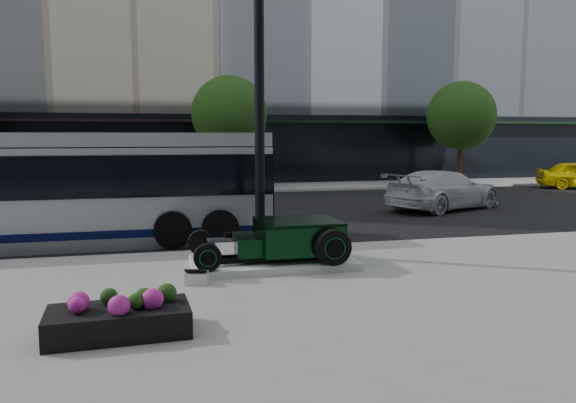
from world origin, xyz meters
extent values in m
plane|color=black|center=(0.00, 0.00, 0.00)|extent=(120.00, 120.00, 0.00)
cube|color=gray|center=(0.00, 14.00, 0.06)|extent=(70.00, 4.00, 0.12)
cube|color=black|center=(-10.00, 16.20, 2.00)|extent=(22.00, 0.50, 4.00)
cube|color=black|center=(13.00, 16.20, 2.00)|extent=(24.00, 0.50, 4.00)
cube|color=black|center=(-10.00, 15.60, 3.60)|extent=(22.00, 1.60, 0.15)
cube|color=black|center=(13.00, 15.60, 3.60)|extent=(24.00, 1.60, 0.15)
cylinder|color=black|center=(1.00, 13.00, 1.42)|extent=(0.28, 0.28, 2.60)
sphere|color=#1E3E11|center=(1.00, 13.00, 3.92)|extent=(3.80, 3.80, 3.80)
sphere|color=#1E3E11|center=(1.60, 13.30, 3.32)|extent=(2.60, 2.60, 2.60)
cylinder|color=black|center=(14.00, 13.00, 1.42)|extent=(0.28, 0.28, 2.60)
sphere|color=#1E3E11|center=(14.00, 13.00, 3.92)|extent=(3.80, 3.80, 3.80)
sphere|color=#1E3E11|center=(14.60, 13.30, 3.32)|extent=(2.60, 2.60, 2.60)
cube|color=silver|center=(-0.48, -3.99, 0.20)|extent=(3.40, 1.80, 0.15)
cube|color=black|center=(-0.48, -4.44, 0.37)|extent=(3.00, 0.08, 0.10)
cube|color=black|center=(-0.48, -3.54, 0.37)|extent=(3.00, 0.08, 0.10)
cube|color=black|center=(0.07, -3.99, 0.72)|extent=(1.70, 1.45, 0.62)
cube|color=black|center=(0.07, -3.99, 1.05)|extent=(1.70, 1.45, 0.06)
cube|color=black|center=(-1.03, -3.99, 0.60)|extent=(0.55, 1.05, 0.38)
cube|color=silver|center=(-1.58, -3.99, 0.55)|extent=(0.55, 0.55, 0.34)
cylinder|color=black|center=(-1.43, -3.99, 0.82)|extent=(0.18, 0.18, 0.10)
cylinder|color=black|center=(-1.93, -3.99, 0.43)|extent=(0.06, 1.55, 0.06)
cylinder|color=black|center=(0.57, -4.84, 0.63)|extent=(0.72, 0.24, 0.72)
cylinder|color=black|center=(0.57, -4.97, 0.63)|extent=(0.37, 0.02, 0.37)
torus|color=#0A3C22|center=(0.57, -4.98, 0.63)|extent=(0.44, 0.02, 0.44)
cylinder|color=black|center=(0.57, -3.14, 0.63)|extent=(0.72, 0.24, 0.72)
cylinder|color=black|center=(0.57, -3.02, 0.63)|extent=(0.37, 0.02, 0.37)
torus|color=#0A3C22|center=(0.57, -3.01, 0.63)|extent=(0.44, 0.02, 0.44)
cylinder|color=black|center=(-1.93, -4.77, 0.54)|extent=(0.54, 0.16, 0.54)
cylinder|color=black|center=(-1.93, -4.86, 0.54)|extent=(0.28, 0.02, 0.28)
torus|color=#0A3C22|center=(-1.93, -4.87, 0.54)|extent=(0.34, 0.02, 0.34)
cylinder|color=black|center=(-1.93, -3.21, 0.54)|extent=(0.54, 0.16, 0.54)
cylinder|color=black|center=(-1.93, -3.13, 0.54)|extent=(0.28, 0.02, 0.28)
torus|color=#0A3C22|center=(-1.93, -3.12, 0.54)|extent=(0.34, 0.02, 0.34)
cube|color=silver|center=(-2.17, -5.09, 0.23)|extent=(0.47, 0.40, 0.22)
cube|color=black|center=(-2.17, -5.09, 0.35)|extent=(0.46, 0.38, 0.15)
cylinder|color=black|center=(-0.48, -2.60, 3.93)|extent=(0.23, 0.23, 7.62)
cylinder|color=black|center=(-0.48, -2.60, 0.22)|extent=(0.42, 0.42, 0.19)
cube|color=black|center=(-3.43, -7.53, 0.31)|extent=(1.96, 1.05, 0.38)
sphere|color=#CE249D|center=(-4.11, -7.53, 0.62)|extent=(0.25, 0.25, 0.25)
sphere|color=#1E3E11|center=(-3.84, -7.53, 0.62)|extent=(0.25, 0.25, 0.25)
sphere|color=#CE249D|center=(-3.57, -7.53, 0.62)|extent=(0.25, 0.25, 0.25)
sphere|color=#1E3E11|center=(-3.30, -7.53, 0.62)|extent=(0.25, 0.25, 0.25)
sphere|color=#CE249D|center=(-3.03, -7.53, 0.62)|extent=(0.25, 0.25, 0.25)
sphere|color=#1E3E11|center=(-2.76, -7.53, 0.62)|extent=(0.25, 0.25, 0.25)
cube|color=#ADB1B7|center=(-5.84, 0.20, 1.27)|extent=(12.00, 2.55, 2.55)
cube|color=#07113E|center=(-5.84, 0.20, 0.42)|extent=(12.05, 2.60, 0.20)
cube|color=black|center=(-5.84, 0.20, 1.85)|extent=(12.05, 2.60, 1.05)
cube|color=#ADB1B7|center=(-5.84, 0.20, 2.75)|extent=(12.00, 2.40, 0.35)
cube|color=black|center=(0.19, 0.20, 1.55)|extent=(0.06, 2.30, 1.70)
cylinder|color=black|center=(-2.44, -1.10, 0.48)|extent=(0.96, 0.28, 0.96)
cylinder|color=black|center=(-2.44, 1.50, 0.48)|extent=(0.96, 0.28, 0.96)
cylinder|color=black|center=(-1.24, -1.10, 0.48)|extent=(0.96, 0.28, 0.96)
cylinder|color=black|center=(-1.24, 1.50, 0.48)|extent=(0.96, 0.28, 0.96)
imported|color=silver|center=(7.99, 4.04, 0.76)|extent=(5.62, 4.10, 1.51)
camera|label=1|loc=(-2.96, -15.36, 2.88)|focal=35.00mm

